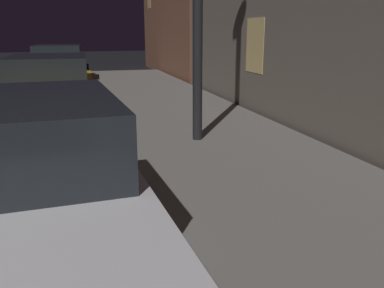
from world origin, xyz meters
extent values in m
cube|color=silver|center=(2.85, 1.99, 0.57)|extent=(2.02, 4.23, 0.64)
cube|color=#1E2328|center=(2.85, 2.05, 1.15)|extent=(1.68, 2.10, 0.56)
cylinder|color=black|center=(3.68, 3.31, 0.33)|extent=(0.26, 0.67, 0.66)
cube|color=gold|center=(2.85, 7.95, 0.57)|extent=(1.90, 4.53, 0.64)
cube|color=#1E2328|center=(2.85, 7.80, 1.15)|extent=(1.62, 2.35, 0.56)
cylinder|color=black|center=(2.00, 9.36, 0.33)|extent=(0.24, 0.67, 0.66)
cylinder|color=black|center=(3.78, 9.31, 0.33)|extent=(0.24, 0.67, 0.66)
cylinder|color=black|center=(3.70, 6.53, 0.33)|extent=(0.24, 0.67, 0.66)
cube|color=#19592D|center=(2.85, 14.44, 0.57)|extent=(2.05, 4.31, 0.64)
cube|color=#1E2328|center=(2.85, 14.53, 1.15)|extent=(1.70, 1.99, 0.56)
cylinder|color=black|center=(2.00, 15.80, 0.33)|extent=(0.26, 0.67, 0.66)
cylinder|color=black|center=(3.84, 15.70, 0.33)|extent=(0.26, 0.67, 0.66)
cylinder|color=black|center=(1.86, 13.18, 0.33)|extent=(0.26, 0.67, 0.66)
cylinder|color=black|center=(3.70, 13.08, 0.33)|extent=(0.26, 0.67, 0.66)
cube|color=#F2D17F|center=(7.32, 7.28, 1.61)|extent=(0.06, 0.90, 1.20)
camera|label=1|loc=(3.33, -1.39, 1.93)|focal=38.33mm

